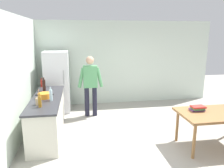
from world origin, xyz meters
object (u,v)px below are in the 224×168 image
Objects in this scene: person at (90,82)px; bottle_water_clear at (51,95)px; cooking_pot at (44,96)px; bottle_oil_amber at (40,101)px; refrigerator at (57,82)px; dining_table at (214,116)px; utensil_jar at (38,101)px; bottle_sauce_red at (42,83)px; bottle_wine_dark at (44,85)px; book_stack at (198,108)px.

bottle_water_clear is (-0.92, -1.30, 0.05)m from person.
person is 4.25× the size of cooking_pot.
bottle_oil_amber is at bearing -122.53° from person.
dining_table is (3.30, -2.70, -0.23)m from refrigerator.
bottle_sauce_red is (-0.17, 1.54, 0.02)m from utensil_jar.
dining_table is 3.55m from utensil_jar.
person is 7.08× the size of bottle_sauce_red.
cooking_pot is 1.67× the size of bottle_sauce_red.
bottle_wine_dark is at bearing 98.26° from cooking_pot.
bottle_water_clear is at bearing 47.89° from utensil_jar.
book_stack is at bearing -30.53° from bottle_sauce_red.
refrigerator is 7.50× the size of bottle_sauce_red.
bottle_sauce_red is at bearing 101.42° from cooking_pot.
book_stack is (3.37, -1.99, -0.19)m from bottle_sauce_red.
person is 2.02m from bottle_oil_amber.
utensil_jar is 1.54m from bottle_sauce_red.
bottle_sauce_red reaches higher than book_stack.
bottle_water_clear is 0.43m from bottle_oil_amber.
cooking_pot is 1.44× the size of book_stack.
bottle_oil_amber is at bearing -85.77° from bottle_wine_dark.
cooking_pot is 0.45m from utensil_jar.
refrigerator is at bearing 140.71° from dining_table.
bottle_wine_dark reaches higher than bottle_water_clear.
bottle_sauce_red is at bearing 149.65° from dining_table.
bottle_oil_amber is 1.01× the size of book_stack.
bottle_sauce_red is at bearing 96.15° from utensil_jar.
bottle_water_clear reaches higher than book_stack.
utensil_jar is (-0.19, -2.10, 0.08)m from refrigerator.
person is at bearing 137.59° from dining_table.
book_stack is at bearing -40.19° from refrigerator.
refrigerator reaches higher than bottle_oil_amber.
utensil_jar is (-1.14, -1.54, 0.00)m from person.
utensil_jar is 1.11m from bottle_wine_dark.
cooking_pot is 1.25× the size of utensil_jar.
bottle_sauce_red is 3.92m from book_stack.
person reaches higher than book_stack.
bottle_wine_dark is at bearing -73.82° from bottle_sauce_red.
refrigerator is 1.29× the size of dining_table.
cooking_pot is at bearing -78.58° from bottle_sauce_red.
person is at bearing 53.65° from utensil_jar.
bottle_sauce_red is at bearing 106.46° from bottle_water_clear.
refrigerator reaches higher than person.
bottle_sauce_red is (-0.22, 1.69, -0.02)m from bottle_oil_amber.
bottle_wine_dark reaches higher than cooking_pot.
bottle_oil_amber is at bearing -93.43° from refrigerator.
person is 6.12× the size of book_stack.
bottle_wine_dark is at bearing 92.18° from utensil_jar.
bottle_water_clear is 1.08× the size of book_stack.
bottle_sauce_red is (-0.35, -0.56, 0.10)m from refrigerator.
refrigerator is at bearing 149.77° from person.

